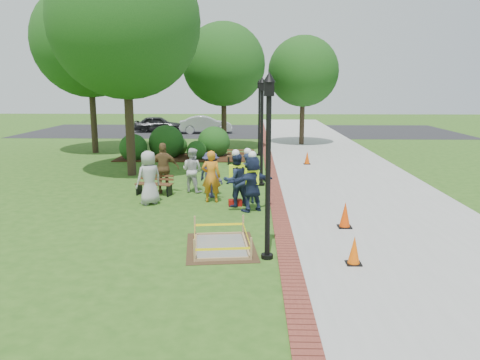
{
  "coord_description": "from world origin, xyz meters",
  "views": [
    {
      "loc": [
        0.91,
        -13.36,
        4.01
      ],
      "look_at": [
        0.5,
        1.2,
        1.0
      ],
      "focal_mm": 35.0,
      "sensor_mm": 36.0,
      "label": 1
    }
  ],
  "objects_px": {
    "bench_near": "(154,189)",
    "hivis_worker_b": "(248,176)",
    "wet_concrete_pad": "(221,238)",
    "lamp_near": "(268,153)",
    "hivis_worker_a": "(252,182)",
    "cone_front": "(354,251)",
    "hivis_worker_c": "(236,178)"
  },
  "relations": [
    {
      "from": "bench_near",
      "to": "hivis_worker_c",
      "type": "distance_m",
      "value": 3.47
    },
    {
      "from": "hivis_worker_a",
      "to": "hivis_worker_c",
      "type": "xyz_separation_m",
      "value": [
        -0.55,
        0.58,
        -0.02
      ]
    },
    {
      "from": "lamp_near",
      "to": "hivis_worker_b",
      "type": "distance_m",
      "value": 5.39
    },
    {
      "from": "bench_near",
      "to": "wet_concrete_pad",
      "type": "bearing_deg",
      "value": -62.92
    },
    {
      "from": "wet_concrete_pad",
      "to": "bench_near",
      "type": "bearing_deg",
      "value": 117.08
    },
    {
      "from": "lamp_near",
      "to": "hivis_worker_c",
      "type": "xyz_separation_m",
      "value": [
        -0.91,
        4.72,
        -1.53
      ]
    },
    {
      "from": "hivis_worker_b",
      "to": "cone_front",
      "type": "bearing_deg",
      "value": -65.81
    },
    {
      "from": "lamp_near",
      "to": "hivis_worker_c",
      "type": "distance_m",
      "value": 5.05
    },
    {
      "from": "hivis_worker_c",
      "to": "hivis_worker_b",
      "type": "bearing_deg",
      "value": 46.92
    },
    {
      "from": "lamp_near",
      "to": "wet_concrete_pad",
      "type": "bearing_deg",
      "value": 147.5
    },
    {
      "from": "bench_near",
      "to": "hivis_worker_a",
      "type": "height_order",
      "value": "hivis_worker_a"
    },
    {
      "from": "wet_concrete_pad",
      "to": "bench_near",
      "type": "xyz_separation_m",
      "value": [
        -2.82,
        5.52,
        0.0
      ]
    },
    {
      "from": "lamp_near",
      "to": "hivis_worker_b",
      "type": "height_order",
      "value": "lamp_near"
    },
    {
      "from": "bench_near",
      "to": "hivis_worker_b",
      "type": "relative_size",
      "value": 0.75
    },
    {
      "from": "hivis_worker_c",
      "to": "bench_near",
      "type": "bearing_deg",
      "value": 153.52
    },
    {
      "from": "wet_concrete_pad",
      "to": "hivis_worker_a",
      "type": "height_order",
      "value": "hivis_worker_a"
    },
    {
      "from": "wet_concrete_pad",
      "to": "hivis_worker_a",
      "type": "bearing_deg",
      "value": 77.34
    },
    {
      "from": "wet_concrete_pad",
      "to": "hivis_worker_c",
      "type": "xyz_separation_m",
      "value": [
        0.22,
        4.0,
        0.71
      ]
    },
    {
      "from": "hivis_worker_a",
      "to": "hivis_worker_b",
      "type": "relative_size",
      "value": 1.02
    },
    {
      "from": "wet_concrete_pad",
      "to": "lamp_near",
      "type": "bearing_deg",
      "value": -32.5
    },
    {
      "from": "lamp_near",
      "to": "hivis_worker_b",
      "type": "xyz_separation_m",
      "value": [
        -0.52,
        5.14,
        -1.54
      ]
    },
    {
      "from": "bench_near",
      "to": "lamp_near",
      "type": "distance_m",
      "value": 7.72
    },
    {
      "from": "lamp_near",
      "to": "hivis_worker_c",
      "type": "bearing_deg",
      "value": 100.88
    },
    {
      "from": "cone_front",
      "to": "lamp_near",
      "type": "distance_m",
      "value": 2.92
    },
    {
      "from": "hivis_worker_b",
      "to": "lamp_near",
      "type": "bearing_deg",
      "value": -84.2
    },
    {
      "from": "bench_near",
      "to": "lamp_near",
      "type": "bearing_deg",
      "value": -57.65
    },
    {
      "from": "hivis_worker_c",
      "to": "lamp_near",
      "type": "bearing_deg",
      "value": -79.12
    },
    {
      "from": "wet_concrete_pad",
      "to": "cone_front",
      "type": "xyz_separation_m",
      "value": [
        3.07,
        -1.07,
        0.09
      ]
    },
    {
      "from": "hivis_worker_b",
      "to": "hivis_worker_c",
      "type": "distance_m",
      "value": 0.56
    },
    {
      "from": "cone_front",
      "to": "hivis_worker_a",
      "type": "relative_size",
      "value": 0.35
    },
    {
      "from": "hivis_worker_b",
      "to": "hivis_worker_c",
      "type": "height_order",
      "value": "hivis_worker_c"
    },
    {
      "from": "lamp_near",
      "to": "hivis_worker_b",
      "type": "bearing_deg",
      "value": 95.8
    }
  ]
}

